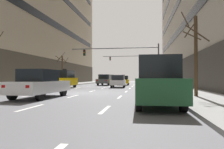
% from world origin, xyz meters
% --- Properties ---
extents(ground_plane, '(120.00, 120.00, 0.00)m').
position_xyz_m(ground_plane, '(0.00, 0.00, 0.00)').
color(ground_plane, slate).
extents(sidewalk_right, '(3.72, 80.00, 0.14)m').
position_xyz_m(sidewalk_right, '(8.09, 0.00, 0.07)').
color(sidewalk_right, gray).
rests_on(sidewalk_right, ground).
extents(lane_stripe_l1_s3, '(0.16, 2.00, 0.01)m').
position_xyz_m(lane_stripe_l1_s3, '(-3.12, -3.00, 0.00)').
color(lane_stripe_l1_s3, silver).
rests_on(lane_stripe_l1_s3, ground).
extents(lane_stripe_l1_s4, '(0.16, 2.00, 0.01)m').
position_xyz_m(lane_stripe_l1_s4, '(-3.12, 2.00, 0.00)').
color(lane_stripe_l1_s4, silver).
rests_on(lane_stripe_l1_s4, ground).
extents(lane_stripe_l1_s5, '(0.16, 2.00, 0.01)m').
position_xyz_m(lane_stripe_l1_s5, '(-3.12, 7.00, 0.00)').
color(lane_stripe_l1_s5, silver).
rests_on(lane_stripe_l1_s5, ground).
extents(lane_stripe_l1_s6, '(0.16, 2.00, 0.01)m').
position_xyz_m(lane_stripe_l1_s6, '(-3.12, 12.00, 0.00)').
color(lane_stripe_l1_s6, silver).
rests_on(lane_stripe_l1_s6, ground).
extents(lane_stripe_l1_s7, '(0.16, 2.00, 0.01)m').
position_xyz_m(lane_stripe_l1_s7, '(-3.12, 17.00, 0.00)').
color(lane_stripe_l1_s7, silver).
rests_on(lane_stripe_l1_s7, ground).
extents(lane_stripe_l1_s8, '(0.16, 2.00, 0.01)m').
position_xyz_m(lane_stripe_l1_s8, '(-3.12, 22.00, 0.00)').
color(lane_stripe_l1_s8, silver).
rests_on(lane_stripe_l1_s8, ground).
extents(lane_stripe_l1_s9, '(0.16, 2.00, 0.01)m').
position_xyz_m(lane_stripe_l1_s9, '(-3.12, 27.00, 0.00)').
color(lane_stripe_l1_s9, silver).
rests_on(lane_stripe_l1_s9, ground).
extents(lane_stripe_l1_s10, '(0.16, 2.00, 0.01)m').
position_xyz_m(lane_stripe_l1_s10, '(-3.12, 32.00, 0.00)').
color(lane_stripe_l1_s10, silver).
rests_on(lane_stripe_l1_s10, ground).
extents(lane_stripe_l2_s2, '(0.16, 2.00, 0.01)m').
position_xyz_m(lane_stripe_l2_s2, '(0.00, -8.00, 0.00)').
color(lane_stripe_l2_s2, silver).
rests_on(lane_stripe_l2_s2, ground).
extents(lane_stripe_l2_s3, '(0.16, 2.00, 0.01)m').
position_xyz_m(lane_stripe_l2_s3, '(0.00, -3.00, 0.00)').
color(lane_stripe_l2_s3, silver).
rests_on(lane_stripe_l2_s3, ground).
extents(lane_stripe_l2_s4, '(0.16, 2.00, 0.01)m').
position_xyz_m(lane_stripe_l2_s4, '(0.00, 2.00, 0.00)').
color(lane_stripe_l2_s4, silver).
rests_on(lane_stripe_l2_s4, ground).
extents(lane_stripe_l2_s5, '(0.16, 2.00, 0.01)m').
position_xyz_m(lane_stripe_l2_s5, '(0.00, 7.00, 0.00)').
color(lane_stripe_l2_s5, silver).
rests_on(lane_stripe_l2_s5, ground).
extents(lane_stripe_l2_s6, '(0.16, 2.00, 0.01)m').
position_xyz_m(lane_stripe_l2_s6, '(0.00, 12.00, 0.00)').
color(lane_stripe_l2_s6, silver).
rests_on(lane_stripe_l2_s6, ground).
extents(lane_stripe_l2_s7, '(0.16, 2.00, 0.01)m').
position_xyz_m(lane_stripe_l2_s7, '(0.00, 17.00, 0.00)').
color(lane_stripe_l2_s7, silver).
rests_on(lane_stripe_l2_s7, ground).
extents(lane_stripe_l2_s8, '(0.16, 2.00, 0.01)m').
position_xyz_m(lane_stripe_l2_s8, '(0.00, 22.00, 0.00)').
color(lane_stripe_l2_s8, silver).
rests_on(lane_stripe_l2_s8, ground).
extents(lane_stripe_l2_s9, '(0.16, 2.00, 0.01)m').
position_xyz_m(lane_stripe_l2_s9, '(0.00, 27.00, 0.00)').
color(lane_stripe_l2_s9, silver).
rests_on(lane_stripe_l2_s9, ground).
extents(lane_stripe_l2_s10, '(0.16, 2.00, 0.01)m').
position_xyz_m(lane_stripe_l2_s10, '(0.00, 32.00, 0.00)').
color(lane_stripe_l2_s10, silver).
rests_on(lane_stripe_l2_s10, ground).
extents(lane_stripe_l3_s2, '(0.16, 2.00, 0.01)m').
position_xyz_m(lane_stripe_l3_s2, '(3.12, -8.00, 0.00)').
color(lane_stripe_l3_s2, silver).
rests_on(lane_stripe_l3_s2, ground).
extents(lane_stripe_l3_s3, '(0.16, 2.00, 0.01)m').
position_xyz_m(lane_stripe_l3_s3, '(3.12, -3.00, 0.00)').
color(lane_stripe_l3_s3, silver).
rests_on(lane_stripe_l3_s3, ground).
extents(lane_stripe_l3_s4, '(0.16, 2.00, 0.01)m').
position_xyz_m(lane_stripe_l3_s4, '(3.12, 2.00, 0.00)').
color(lane_stripe_l3_s4, silver).
rests_on(lane_stripe_l3_s4, ground).
extents(lane_stripe_l3_s5, '(0.16, 2.00, 0.01)m').
position_xyz_m(lane_stripe_l3_s5, '(3.12, 7.00, 0.00)').
color(lane_stripe_l3_s5, silver).
rests_on(lane_stripe_l3_s5, ground).
extents(lane_stripe_l3_s6, '(0.16, 2.00, 0.01)m').
position_xyz_m(lane_stripe_l3_s6, '(3.12, 12.00, 0.00)').
color(lane_stripe_l3_s6, silver).
rests_on(lane_stripe_l3_s6, ground).
extents(lane_stripe_l3_s7, '(0.16, 2.00, 0.01)m').
position_xyz_m(lane_stripe_l3_s7, '(3.12, 17.00, 0.00)').
color(lane_stripe_l3_s7, silver).
rests_on(lane_stripe_l3_s7, ground).
extents(lane_stripe_l3_s8, '(0.16, 2.00, 0.01)m').
position_xyz_m(lane_stripe_l3_s8, '(3.12, 22.00, 0.00)').
color(lane_stripe_l3_s8, silver).
rests_on(lane_stripe_l3_s8, ground).
extents(lane_stripe_l3_s9, '(0.16, 2.00, 0.01)m').
position_xyz_m(lane_stripe_l3_s9, '(3.12, 27.00, 0.00)').
color(lane_stripe_l3_s9, silver).
rests_on(lane_stripe_l3_s9, ground).
extents(lane_stripe_l3_s10, '(0.16, 2.00, 0.01)m').
position_xyz_m(lane_stripe_l3_s10, '(3.12, 32.00, 0.00)').
color(lane_stripe_l3_s10, silver).
rests_on(lane_stripe_l3_s10, ground).
extents(taxi_driving_0, '(2.05, 4.51, 1.84)m').
position_xyz_m(taxi_driving_0, '(-1.66, 25.02, 0.82)').
color(taxi_driving_0, black).
rests_on(taxi_driving_0, ground).
extents(taxi_driving_1, '(1.82, 4.33, 2.27)m').
position_xyz_m(taxi_driving_1, '(-4.64, 6.79, 1.04)').
color(taxi_driving_1, black).
rests_on(taxi_driving_1, ground).
extents(car_driving_2, '(1.93, 4.25, 1.57)m').
position_xyz_m(car_driving_2, '(1.48, 9.46, 0.77)').
color(car_driving_2, black).
rests_on(car_driving_2, ground).
extents(car_driving_3, '(2.14, 4.73, 1.74)m').
position_xyz_m(car_driving_3, '(-1.44, 15.79, 0.86)').
color(car_driving_3, black).
rests_on(car_driving_3, ground).
extents(taxi_driving_4, '(1.90, 4.21, 1.72)m').
position_xyz_m(taxi_driving_4, '(1.42, 17.39, 0.77)').
color(taxi_driving_4, black).
rests_on(taxi_driving_4, ground).
extents(car_driving_5, '(2.09, 4.68, 1.73)m').
position_xyz_m(car_driving_5, '(-1.62, -4.35, 0.85)').
color(car_driving_5, black).
rests_on(car_driving_5, ground).
extents(car_parked_0, '(1.91, 4.38, 2.10)m').
position_xyz_m(car_parked_0, '(5.18, -6.82, 1.05)').
color(car_parked_0, black).
rests_on(car_parked_0, ground).
extents(car_parked_1, '(1.82, 4.27, 2.06)m').
position_xyz_m(car_parked_1, '(5.18, -0.91, 1.02)').
color(car_parked_1, black).
rests_on(car_parked_1, ground).
extents(car_parked_2, '(1.84, 4.35, 1.63)m').
position_xyz_m(car_parked_2, '(5.18, 5.74, 0.80)').
color(car_parked_2, black).
rests_on(car_parked_2, ground).
extents(car_parked_3, '(2.00, 4.54, 2.17)m').
position_xyz_m(car_parked_3, '(5.18, 13.34, 1.08)').
color(car_parked_3, black).
rests_on(car_parked_3, ground).
extents(traffic_signal_0, '(11.96, 0.35, 5.59)m').
position_xyz_m(traffic_signal_0, '(2.54, 10.91, 4.16)').
color(traffic_signal_0, '#4C4C51').
rests_on(traffic_signal_0, sidewalk_right).
extents(traffic_signal_1, '(11.30, 0.35, 6.38)m').
position_xyz_m(traffic_signal_1, '(3.03, 29.55, 4.75)').
color(traffic_signal_1, '#4C4C51').
rests_on(traffic_signal_1, sidewalk_right).
extents(street_tree_0, '(1.92, 2.02, 5.13)m').
position_xyz_m(street_tree_0, '(-7.72, 13.30, 2.68)').
color(street_tree_0, '#4C3823').
rests_on(street_tree_0, sidewalk_left).
extents(street_tree_2, '(1.36, 1.41, 5.29)m').
position_xyz_m(street_tree_2, '(7.68, -3.14, 2.74)').
color(street_tree_2, '#4C3823').
rests_on(street_tree_2, sidewalk_right).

